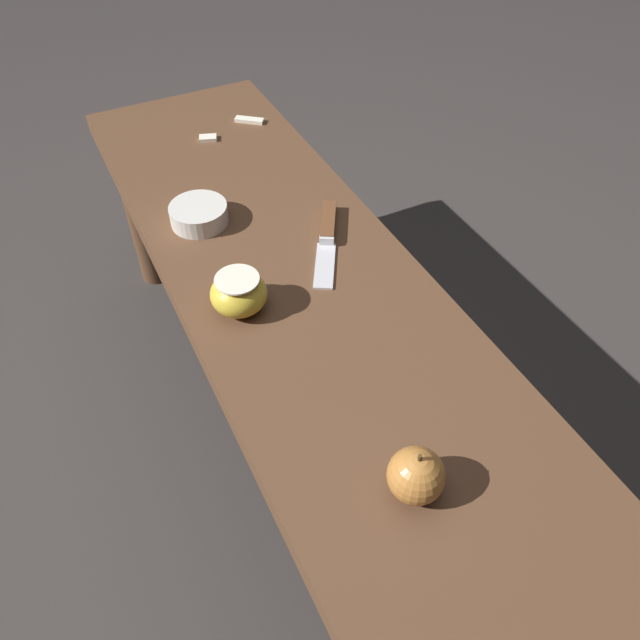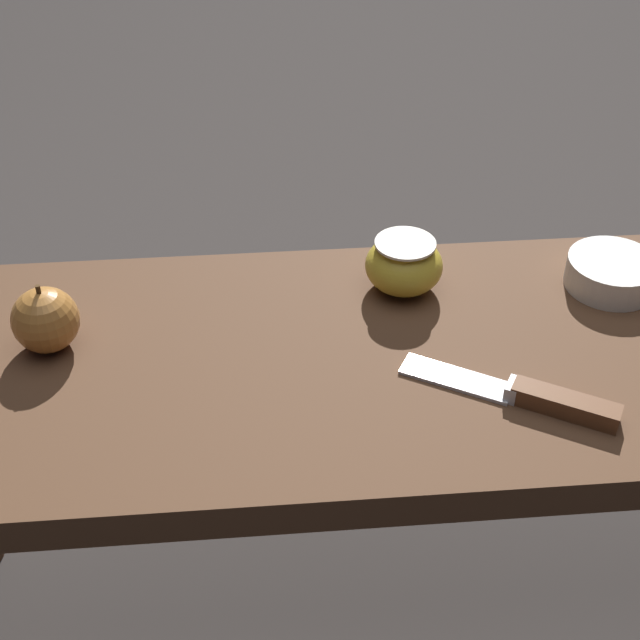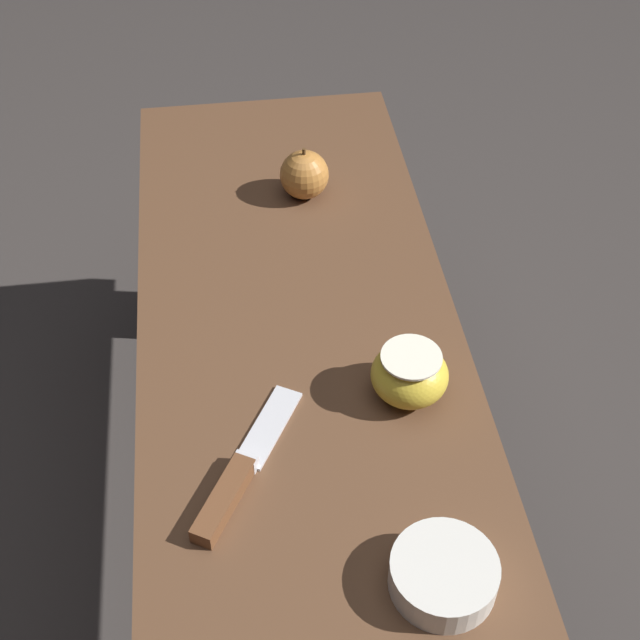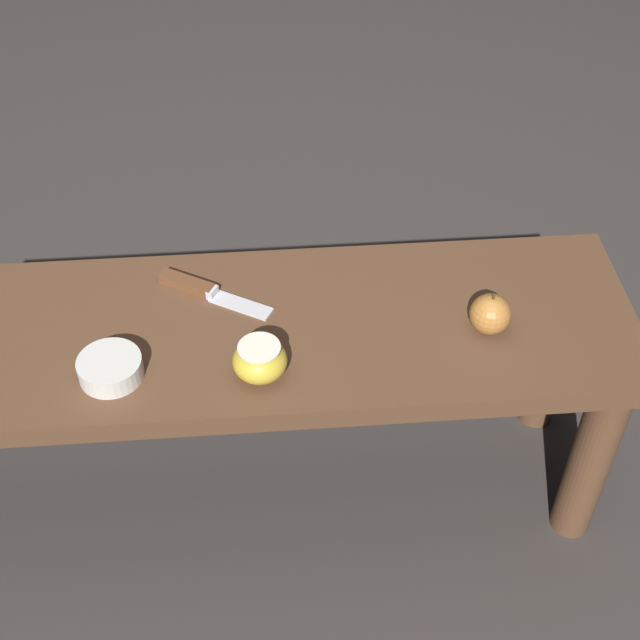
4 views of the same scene
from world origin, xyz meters
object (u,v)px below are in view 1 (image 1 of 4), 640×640
object	(u,v)px
knife	(327,232)
apple_whole	(416,475)
apple_cut	(239,293)
bowl	(199,214)
wooden_bench	(296,310)

from	to	relation	value
knife	apple_whole	bearing A→B (deg)	14.96
apple_whole	apple_cut	xyz separation A→B (m)	(0.39, 0.07, -0.00)
knife	bowl	world-z (taller)	bowl
apple_cut	bowl	xyz separation A→B (m)	(0.24, -0.02, -0.01)
knife	apple_whole	distance (m)	0.50
apple_whole	apple_cut	world-z (taller)	apple_whole
knife	bowl	bearing A→B (deg)	-96.34
knife	bowl	distance (m)	0.23
wooden_bench	knife	size ratio (longest dim) A/B	6.82
wooden_bench	apple_whole	world-z (taller)	apple_whole
knife	wooden_bench	bearing A→B (deg)	-27.06
wooden_bench	apple_cut	world-z (taller)	apple_cut
wooden_bench	bowl	size ratio (longest dim) A/B	13.30
apple_whole	bowl	size ratio (longest dim) A/B	0.76
apple_cut	bowl	size ratio (longest dim) A/B	0.85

